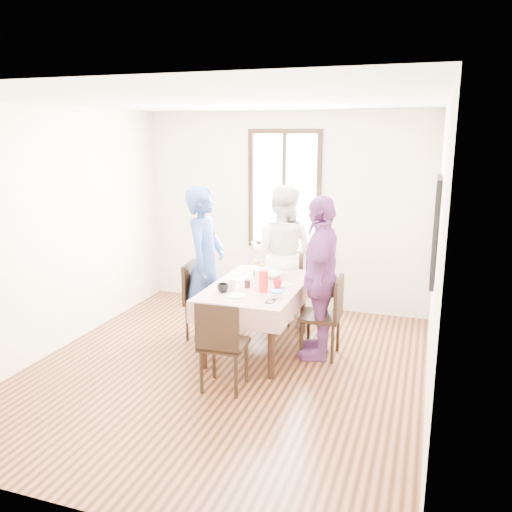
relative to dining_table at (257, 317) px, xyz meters
name	(u,v)px	position (x,y,z in m)	size (l,w,h in m)	color
ground	(225,369)	(-0.15, -0.63, -0.38)	(4.50, 4.50, 0.00)	black
back_wall	(284,211)	(-0.15, 1.62, 0.98)	(4.00, 4.00, 0.00)	beige
right_wall	(437,258)	(1.85, -0.63, 0.98)	(4.50, 4.50, 0.00)	beige
window_frame	(284,190)	(-0.15, 1.60, 1.27)	(1.02, 0.06, 1.62)	black
window_pane	(285,190)	(-0.15, 1.61, 1.27)	(0.90, 0.02, 1.50)	white
art_poster	(436,230)	(1.83, -0.33, 1.18)	(0.04, 0.76, 0.96)	red
dining_table	(257,317)	(0.00, 0.00, 0.00)	(0.86, 1.45, 0.75)	black
tablecloth	(257,285)	(0.00, 0.00, 0.38)	(0.98, 1.57, 0.01)	#5E150B
chair_left	(204,301)	(-0.71, 0.14, 0.08)	(0.42, 0.42, 0.91)	black
chair_right	(321,316)	(0.71, 0.05, 0.08)	(0.42, 0.42, 0.91)	black
chair_far	(282,286)	(0.00, 1.00, 0.08)	(0.42, 0.42, 0.91)	black
chair_near	(224,344)	(0.00, -1.00, 0.08)	(0.42, 0.42, 0.91)	black
person_left	(205,264)	(-0.69, 0.14, 0.53)	(0.66, 0.43, 1.82)	navy
person_far	(282,254)	(0.00, 0.98, 0.51)	(0.86, 0.67, 1.78)	white
person_right	(320,278)	(0.69, 0.05, 0.52)	(1.04, 0.43, 1.78)	#763A7A
mug_black	(223,288)	(-0.26, -0.39, 0.43)	(0.12, 0.12, 0.09)	black
mug_flag	(277,284)	(0.25, -0.07, 0.43)	(0.10, 0.10, 0.09)	red
mug_green	(257,273)	(-0.12, 0.32, 0.42)	(0.09, 0.09, 0.07)	#0C7226
serving_bowl	(271,275)	(0.06, 0.33, 0.41)	(0.22, 0.22, 0.05)	white
juice_carton	(264,281)	(0.15, -0.24, 0.50)	(0.07, 0.07, 0.23)	red
butter_tub	(277,295)	(0.34, -0.38, 0.42)	(0.12, 0.12, 0.06)	white
jam_jar	(247,284)	(-0.07, -0.15, 0.43)	(0.07, 0.07, 0.09)	black
drinking_glass	(232,284)	(-0.20, -0.26, 0.44)	(0.08, 0.08, 0.11)	silver
smartphone	(270,301)	(0.31, -0.53, 0.39)	(0.08, 0.16, 0.01)	black
flower_vase	(258,277)	(0.00, 0.04, 0.46)	(0.08, 0.08, 0.15)	silver
plate_left	(239,280)	(-0.26, 0.10, 0.39)	(0.20, 0.20, 0.01)	white
plate_right	(282,285)	(0.26, 0.06, 0.39)	(0.20, 0.20, 0.01)	white
plate_far	(274,272)	(0.02, 0.57, 0.39)	(0.20, 0.20, 0.01)	white
plate_near	(236,296)	(-0.07, -0.47, 0.39)	(0.20, 0.20, 0.01)	white
butter_lid	(277,291)	(0.34, -0.38, 0.45)	(0.12, 0.12, 0.01)	blue
flower_bunch	(258,266)	(0.00, 0.04, 0.59)	(0.09, 0.09, 0.10)	yellow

